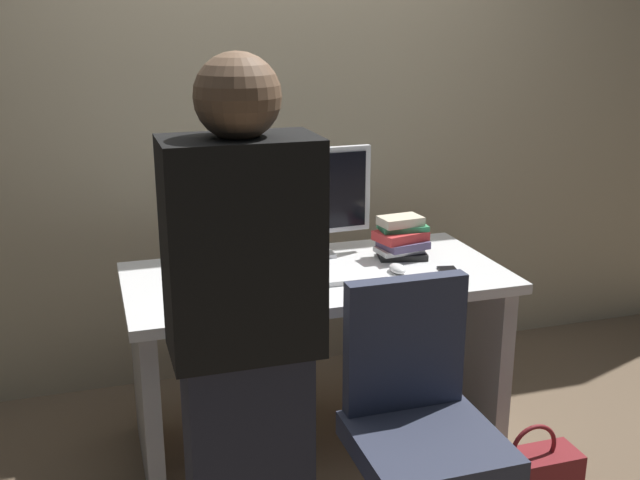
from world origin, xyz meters
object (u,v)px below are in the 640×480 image
(monitor, at_px, (309,197))
(cup_near_keyboard, at_px, (219,289))
(cup_by_monitor, at_px, (213,263))
(desk, at_px, (316,327))
(keyboard, at_px, (329,279))
(cell_phone, at_px, (450,273))
(book_stack, at_px, (401,238))
(office_chair, at_px, (419,446))
(mouse, at_px, (398,269))
(person_at_desk, at_px, (245,353))

(monitor, height_order, cup_near_keyboard, monitor)
(monitor, xyz_separation_m, cup_by_monitor, (-0.42, -0.10, -0.21))
(desk, distance_m, keyboard, 0.26)
(monitor, height_order, keyboard, monitor)
(desk, xyz_separation_m, cup_near_keyboard, (-0.42, -0.19, 0.28))
(desk, distance_m, cup_near_keyboard, 0.54)
(cell_phone, bearing_deg, book_stack, 123.78)
(book_stack, height_order, cell_phone, book_stack)
(desk, bearing_deg, monitor, 80.95)
(office_chair, bearing_deg, book_stack, 70.84)
(cup_by_monitor, height_order, cell_phone, cup_by_monitor)
(desk, bearing_deg, keyboard, -80.97)
(mouse, height_order, book_stack, book_stack)
(monitor, xyz_separation_m, mouse, (0.27, -0.31, -0.24))
(mouse, bearing_deg, cup_by_monitor, 163.06)
(office_chair, distance_m, book_stack, 1.01)
(desk, distance_m, cup_by_monitor, 0.49)
(monitor, relative_size, book_stack, 2.33)
(monitor, relative_size, cup_by_monitor, 6.23)
(desk, height_order, keyboard, keyboard)
(book_stack, bearing_deg, office_chair, -109.16)
(keyboard, height_order, cup_by_monitor, cup_by_monitor)
(keyboard, relative_size, cell_phone, 2.99)
(keyboard, bearing_deg, monitor, 87.75)
(book_stack, bearing_deg, cell_phone, -66.95)
(cup_near_keyboard, xyz_separation_m, cup_by_monitor, (0.03, 0.31, -0.00))
(cup_near_keyboard, xyz_separation_m, cell_phone, (0.92, 0.03, -0.04))
(person_at_desk, bearing_deg, mouse, 44.07)
(mouse, xyz_separation_m, book_stack, (0.09, 0.17, 0.07))
(cup_near_keyboard, relative_size, cup_by_monitor, 1.11)
(desk, distance_m, person_at_desk, 1.00)
(cup_by_monitor, height_order, book_stack, book_stack)
(mouse, distance_m, cell_phone, 0.21)
(monitor, relative_size, cell_phone, 3.76)
(mouse, height_order, cup_near_keyboard, cup_near_keyboard)
(mouse, bearing_deg, monitor, 131.66)
(cup_by_monitor, relative_size, book_stack, 0.37)
(keyboard, xyz_separation_m, cell_phone, (0.48, -0.06, -0.01))
(person_at_desk, bearing_deg, keyboard, 56.73)
(cup_near_keyboard, height_order, book_stack, book_stack)
(monitor, distance_m, cup_by_monitor, 0.48)
(office_chair, xyz_separation_m, cup_near_keyboard, (-0.51, 0.61, 0.37))
(keyboard, distance_m, cell_phone, 0.49)
(office_chair, relative_size, person_at_desk, 0.57)
(desk, relative_size, keyboard, 3.46)
(desk, xyz_separation_m, office_chair, (0.09, -0.79, -0.09))
(cup_by_monitor, bearing_deg, keyboard, -29.51)
(book_stack, bearing_deg, cup_near_keyboard, -161.61)
(book_stack, bearing_deg, keyboard, -153.33)
(desk, xyz_separation_m, monitor, (0.03, 0.22, 0.49))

